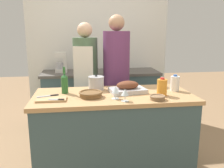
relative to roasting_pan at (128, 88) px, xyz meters
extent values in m
cube|color=#3D565B|center=(-0.15, -0.04, -0.52)|extent=(1.55, 0.71, 0.87)
cube|color=tan|center=(-0.15, -0.04, -0.07)|extent=(1.60, 0.73, 0.04)
cube|color=#3D565B|center=(-0.15, 1.39, -0.53)|extent=(1.79, 0.58, 0.86)
cube|color=#56514C|center=(-0.15, 1.39, -0.08)|extent=(1.85, 0.60, 0.04)
cube|color=silver|center=(-0.15, 1.74, 0.32)|extent=(2.35, 0.10, 2.55)
cube|color=#BCBCC1|center=(0.00, 0.00, -0.02)|extent=(0.39, 0.29, 0.04)
ellipsoid|color=brown|center=(0.00, 0.00, 0.03)|extent=(0.25, 0.18, 0.09)
cylinder|color=brown|center=(-0.39, -0.12, -0.02)|extent=(0.21, 0.21, 0.04)
torus|color=brown|center=(-0.39, -0.12, 0.00)|extent=(0.23, 0.23, 0.02)
cube|color=tan|center=(-0.75, -0.18, -0.04)|extent=(0.27, 0.17, 0.02)
cylinder|color=#B7B7BC|center=(-0.31, 0.17, 0.02)|extent=(0.17, 0.17, 0.13)
cylinder|color=#B7B7BC|center=(-0.31, 0.17, 0.09)|extent=(0.17, 0.17, 0.01)
sphere|color=black|center=(-0.31, 0.17, 0.11)|extent=(0.02, 0.02, 0.02)
cylinder|color=#846647|center=(0.22, -0.30, -0.03)|extent=(0.13, 0.13, 0.03)
torus|color=#846647|center=(0.22, -0.30, -0.01)|extent=(0.15, 0.15, 0.02)
cylinder|color=orange|center=(0.31, -0.16, 0.03)|extent=(0.10, 0.10, 0.16)
cylinder|color=red|center=(0.31, -0.16, 0.12)|extent=(0.04, 0.04, 0.02)
cylinder|color=white|center=(0.51, 0.00, 0.03)|extent=(0.09, 0.09, 0.16)
cylinder|color=#3360B2|center=(0.51, 0.00, 0.12)|extent=(0.04, 0.04, 0.02)
cylinder|color=#28662D|center=(-0.64, 0.06, 0.04)|extent=(0.07, 0.07, 0.17)
cone|color=#28662D|center=(-0.64, 0.06, 0.14)|extent=(0.07, 0.07, 0.03)
cylinder|color=#28662D|center=(-0.64, 0.06, 0.19)|extent=(0.03, 0.03, 0.07)
cylinder|color=silver|center=(-0.09, -0.30, -0.05)|extent=(0.07, 0.07, 0.00)
cylinder|color=silver|center=(-0.09, -0.30, -0.02)|extent=(0.01, 0.01, 0.05)
cone|color=silver|center=(-0.09, -0.30, 0.04)|extent=(0.07, 0.07, 0.06)
cylinder|color=silver|center=(-0.16, -0.21, -0.05)|extent=(0.07, 0.07, 0.00)
cylinder|color=silver|center=(-0.16, -0.21, -0.02)|extent=(0.01, 0.01, 0.06)
cone|color=silver|center=(-0.16, -0.21, 0.04)|extent=(0.07, 0.07, 0.06)
cube|color=#B7B7BC|center=(-0.83, -0.11, -0.03)|extent=(0.13, 0.07, 0.01)
cube|color=black|center=(-0.73, -0.08, -0.03)|extent=(0.08, 0.05, 0.01)
cube|color=#B7B7BC|center=(-0.73, -0.23, -0.03)|extent=(0.09, 0.04, 0.01)
cube|color=black|center=(-0.66, -0.24, -0.03)|extent=(0.06, 0.03, 0.01)
cube|color=silver|center=(-0.77, 1.39, -0.03)|extent=(0.18, 0.14, 0.06)
cylinder|color=#B7B7BC|center=(-0.79, 1.39, 0.05)|extent=(0.13, 0.13, 0.10)
cube|color=silver|center=(-0.70, 1.39, 0.09)|extent=(0.05, 0.08, 0.17)
cube|color=silver|center=(-0.77, 1.39, 0.21)|extent=(0.17, 0.08, 0.09)
cylinder|color=#B28E2D|center=(-0.37, 1.35, 0.00)|extent=(0.05, 0.05, 0.12)
cylinder|color=black|center=(-0.37, 1.35, 0.07)|extent=(0.02, 0.02, 0.02)
cylinder|color=maroon|center=(-0.53, 1.33, 0.03)|extent=(0.05, 0.05, 0.18)
cylinder|color=black|center=(-0.53, 1.33, 0.13)|extent=(0.02, 0.02, 0.02)
cube|color=beige|center=(-0.41, 0.74, -0.56)|extent=(0.28, 0.23, 0.79)
cylinder|color=#4C6B4C|center=(-0.41, 0.74, 0.16)|extent=(0.31, 0.31, 0.66)
sphere|color=#DBAD89|center=(-0.41, 0.74, 0.59)|extent=(0.19, 0.19, 0.19)
cube|color=silver|center=(-0.44, 0.59, -0.02)|extent=(0.24, 0.07, 0.84)
cube|color=beige|center=(-0.01, 0.67, -0.54)|extent=(0.29, 0.21, 0.83)
cylinder|color=#663360|center=(-0.01, 0.67, 0.23)|extent=(0.34, 0.34, 0.70)
sphere|color=tan|center=(-0.01, 0.67, 0.68)|extent=(0.20, 0.20, 0.20)
camera|label=1|loc=(-0.49, -2.33, 0.58)|focal=38.00mm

